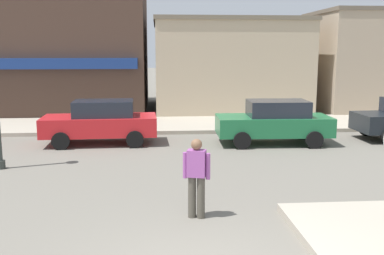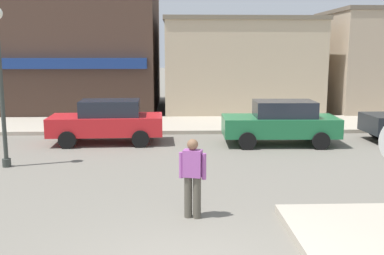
% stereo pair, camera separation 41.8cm
% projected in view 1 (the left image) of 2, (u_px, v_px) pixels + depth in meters
% --- Properties ---
extents(kerb_far, '(80.00, 4.00, 0.15)m').
position_uv_depth(kerb_far, '(171.00, 125.00, 19.80)').
color(kerb_far, '#A89E8C').
rests_on(kerb_far, ground).
extents(parked_car_nearest, '(4.06, 1.99, 1.56)m').
position_uv_depth(parked_car_nearest, '(101.00, 121.00, 15.99)').
color(parked_car_nearest, red).
rests_on(parked_car_nearest, ground).
extents(parked_car_second, '(4.05, 1.97, 1.56)m').
position_uv_depth(parked_car_second, '(274.00, 121.00, 15.99)').
color(parked_car_second, '#1E6B3D').
rests_on(parked_car_second, ground).
extents(pedestrian_crossing_near, '(0.55, 0.31, 1.61)m').
position_uv_depth(pedestrian_crossing_near, '(196.00, 176.00, 8.88)').
color(pedestrian_crossing_near, '#4C473D').
rests_on(pedestrian_crossing_near, ground).
extents(building_corner_shop, '(11.61, 9.59, 7.57)m').
position_uv_depth(building_corner_shop, '(44.00, 42.00, 25.07)').
color(building_corner_shop, '#473328').
rests_on(building_corner_shop, ground).
extents(building_storefront_left_near, '(8.02, 8.13, 4.94)m').
position_uv_depth(building_storefront_left_near, '(225.00, 65.00, 25.41)').
color(building_storefront_left_near, tan).
rests_on(building_storefront_left_near, ground).
extents(building_storefront_left_mid, '(5.70, 5.60, 5.40)m').
position_uv_depth(building_storefront_left_mid, '(366.00, 61.00, 24.65)').
color(building_storefront_left_mid, tan).
rests_on(building_storefront_left_mid, ground).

